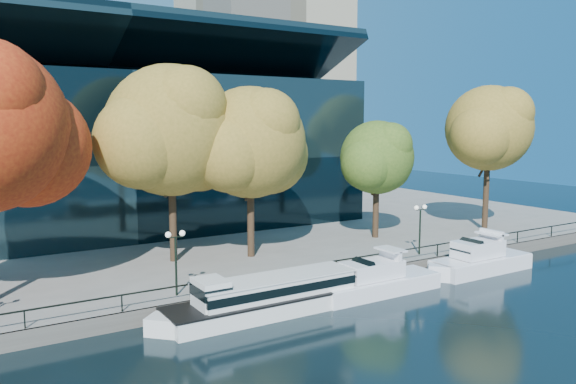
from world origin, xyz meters
TOP-DOWN VIEW (x-y plane):
  - ground at (0.00, 0.00)m, footprint 160.00×160.00m
  - promenade at (0.00, 36.38)m, footprint 90.00×67.08m
  - railing at (0.00, 3.25)m, footprint 88.20×0.08m
  - convention_building at (-4.00, 31.79)m, footprint 50.00×24.57m
  - tour_boat at (-1.98, 1.07)m, footprint 14.35×3.20m
  - cruiser_near at (6.18, 0.70)m, footprint 10.37×2.67m
  - cruiser_far at (16.69, 0.68)m, footprint 9.96×2.76m
  - tree_2 at (-3.18, 12.82)m, footprint 12.33×10.11m
  - tree_3 at (2.57, 11.03)m, footprint 10.87×8.91m
  - tree_4 at (15.84, 11.56)m, footprint 8.41×6.90m
  - tree_5 at (27.44, 8.60)m, footprint 10.35×8.49m
  - lamp_1 at (-6.30, 4.50)m, footprint 1.26×0.36m
  - lamp_2 at (14.26, 4.50)m, footprint 1.26×0.36m

SIDE VIEW (x-z plane):
  - ground at x=0.00m, z-range 0.00..0.00m
  - promenade at x=0.00m, z-range 0.00..1.00m
  - cruiser_near at x=6.18m, z-range -0.57..2.44m
  - cruiser_far at x=16.69m, z-range -0.59..2.66m
  - tour_boat at x=-1.98m, z-range -0.20..2.52m
  - railing at x=0.00m, z-range 1.44..2.43m
  - lamp_1 at x=-6.30m, z-range 1.97..6.00m
  - lamp_2 at x=14.26m, z-range 1.97..6.00m
  - tree_4 at x=15.84m, z-range 2.88..13.66m
  - convention_building at x=-4.00m, z-range -2.21..19.22m
  - tree_3 at x=2.57m, z-range 3.16..16.55m
  - tree_2 at x=-3.18m, z-range 3.32..18.25m
  - tree_5 at x=27.44m, z-range 3.76..17.93m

